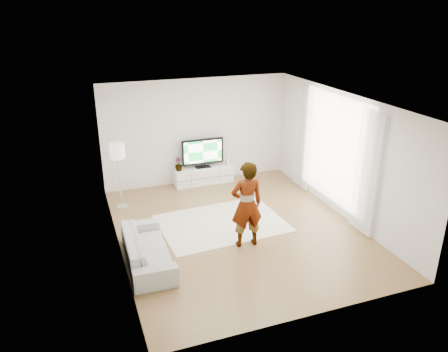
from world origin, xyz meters
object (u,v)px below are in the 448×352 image
object	(u,v)px
sofa	(147,248)
player	(247,205)
floor_lamp	(117,154)
television	(203,152)
media_console	(203,175)
rug	(222,223)

from	to	relation	value
sofa	player	bearing A→B (deg)	-90.01
player	floor_lamp	world-z (taller)	player
television	floor_lamp	xyz separation A→B (m)	(-2.29, -0.79, 0.47)
media_console	player	world-z (taller)	player
player	floor_lamp	size ratio (longest dim) A/B	1.11
media_console	player	bearing A→B (deg)	-92.98
player	television	bearing A→B (deg)	-90.28
media_console	floor_lamp	world-z (taller)	floor_lamp
media_console	player	xyz separation A→B (m)	(-0.18, -3.42, 0.67)
television	player	world-z (taller)	player
player	rug	bearing A→B (deg)	-79.02
player	sofa	world-z (taller)	player
player	sofa	size ratio (longest dim) A/B	0.89
floor_lamp	rug	bearing A→B (deg)	-39.57
rug	floor_lamp	xyz separation A→B (m)	(-1.96, 1.62, 1.34)
sofa	floor_lamp	bearing A→B (deg)	4.34
media_console	sofa	xyz separation A→B (m)	(-2.16, -3.36, 0.06)
television	player	xyz separation A→B (m)	(-0.18, -3.45, 0.02)
rug	floor_lamp	world-z (taller)	floor_lamp
television	sofa	world-z (taller)	television
media_console	player	size ratio (longest dim) A/B	0.90
television	sofa	distance (m)	4.07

